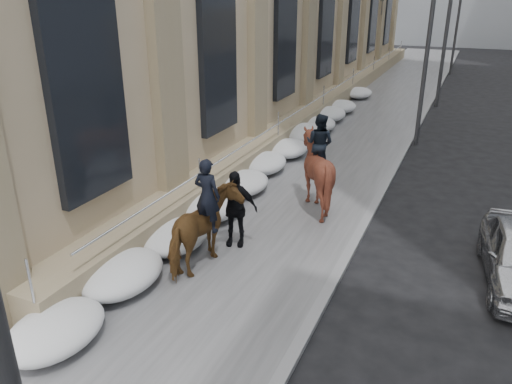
{
  "coord_description": "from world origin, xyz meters",
  "views": [
    {
      "loc": [
        4.88,
        -7.29,
        6.14
      ],
      "look_at": [
        0.52,
        2.62,
        1.7
      ],
      "focal_mm": 35.0,
      "sensor_mm": 36.0,
      "label": 1
    }
  ],
  "objects": [
    {
      "name": "ground",
      "position": [
        0.0,
        0.0,
        0.0
      ],
      "size": [
        140.0,
        140.0,
        0.0
      ],
      "primitive_type": "plane",
      "color": "black",
      "rests_on": "ground"
    },
    {
      "name": "sidewalk",
      "position": [
        0.0,
        10.0,
        0.06
      ],
      "size": [
        5.0,
        80.0,
        0.12
      ],
      "primitive_type": "cube",
      "color": "#4A4A4C",
      "rests_on": "ground"
    },
    {
      "name": "curb",
      "position": [
        2.62,
        10.0,
        0.06
      ],
      "size": [
        0.24,
        80.0,
        0.12
      ],
      "primitive_type": "cube",
      "color": "slate",
      "rests_on": "ground"
    },
    {
      "name": "streetlight_mid",
      "position": [
        2.74,
        14.0,
        4.58
      ],
      "size": [
        1.71,
        0.24,
        8.0
      ],
      "color": "#2D2D30",
      "rests_on": "ground"
    },
    {
      "name": "streetlight_far",
      "position": [
        2.74,
        34.0,
        4.58
      ],
      "size": [
        1.71,
        0.24,
        8.0
      ],
      "color": "#2D2D30",
      "rests_on": "ground"
    },
    {
      "name": "traffic_signal",
      "position": [
        2.07,
        22.0,
        4.0
      ],
      "size": [
        4.1,
        0.22,
        6.0
      ],
      "color": "#2D2D30",
      "rests_on": "ground"
    },
    {
      "name": "snow_bank",
      "position": [
        -1.42,
        8.11,
        0.47
      ],
      "size": [
        1.7,
        18.1,
        0.76
      ],
      "color": "silver",
      "rests_on": "sidewalk"
    },
    {
      "name": "mounted_horse_left",
      "position": [
        -0.25,
        1.52,
        1.12
      ],
      "size": [
        1.07,
        2.22,
        2.59
      ],
      "rotation": [
        0.0,
        0.0,
        3.11
      ],
      "color": "#4C3117",
      "rests_on": "sidewalk"
    },
    {
      "name": "mounted_horse_right",
      "position": [
        1.01,
        5.85,
        1.31
      ],
      "size": [
        2.06,
        2.24,
        2.76
      ],
      "rotation": [
        0.0,
        0.0,
        2.99
      ],
      "color": "#451E13",
      "rests_on": "sidewalk"
    },
    {
      "name": "pedestrian",
      "position": [
        -0.13,
        2.78,
        1.1
      ],
      "size": [
        1.23,
        0.75,
        1.95
      ],
      "primitive_type": "imported",
      "rotation": [
        0.0,
        0.0,
        0.26
      ],
      "color": "black",
      "rests_on": "sidewalk"
    }
  ]
}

